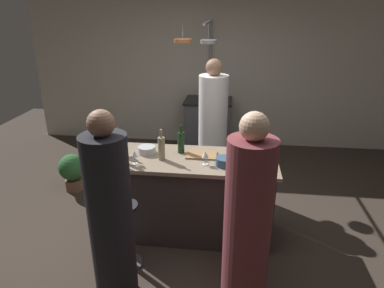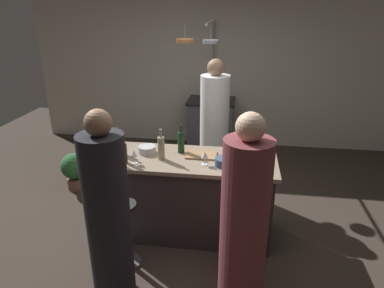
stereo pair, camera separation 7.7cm
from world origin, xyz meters
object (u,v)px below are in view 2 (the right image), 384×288
object	(u,v)px
bar_stool_right	(236,241)
potted_plant	(75,169)
bar_stool_left	(125,231)
pepper_mill	(125,153)
wine_bottle_red	(181,142)
mixing_bowl_steel	(147,149)
stove_range	(211,125)
guest_right	(244,229)
wine_bottle_rose	(116,154)
cutting_board	(201,155)
wine_glass_near_left_guest	(205,155)
wine_glass_by_chef	(134,154)
mixing_bowl_wooden	(250,157)
chef	(214,132)
wine_bottle_green	(119,144)
wine_bottle_white	(161,148)
mixing_bowl_blue	(224,162)
guest_left	(108,218)

from	to	relation	value
bar_stool_right	potted_plant	xyz separation A→B (m)	(-2.23, 1.36, -0.08)
bar_stool_left	pepper_mill	bearing A→B (deg)	102.14
wine_bottle_red	mixing_bowl_steel	distance (m)	0.38
stove_range	guest_right	bearing A→B (deg)	-80.72
pepper_mill	wine_bottle_rose	xyz separation A→B (m)	(-0.08, -0.05, 0.01)
cutting_board	pepper_mill	distance (m)	0.80
bar_stool_left	wine_glass_near_left_guest	world-z (taller)	wine_glass_near_left_guest
bar_stool_left	guest_right	bearing A→B (deg)	-19.76
wine_glass_by_chef	mixing_bowl_wooden	size ratio (longest dim) A/B	0.79
pepper_mill	wine_bottle_rose	distance (m)	0.09
stove_range	wine_glass_by_chef	size ratio (longest dim) A/B	6.10
chef	wine_bottle_green	world-z (taller)	chef
wine_bottle_green	wine_bottle_red	distance (m)	0.66
bar_stool_right	pepper_mill	distance (m)	1.38
potted_plant	pepper_mill	world-z (taller)	pepper_mill
cutting_board	wine_bottle_green	bearing A→B (deg)	-175.64
chef	wine_glass_by_chef	distance (m)	1.44
guest_right	wine_bottle_white	bearing A→B (deg)	131.85
wine_bottle_rose	potted_plant	bearing A→B (deg)	135.35
wine_glass_by_chef	mixing_bowl_blue	world-z (taller)	wine_glass_by_chef
pepper_mill	wine_bottle_rose	bearing A→B (deg)	-146.67
chef	wine_bottle_rose	distance (m)	1.57
wine_glass_near_left_guest	wine_glass_by_chef	bearing A→B (deg)	-174.38
mixing_bowl_wooden	mixing_bowl_steel	size ratio (longest dim) A/B	0.99
chef	guest_left	world-z (taller)	chef
wine_bottle_green	wine_glass_near_left_guest	bearing A→B (deg)	-9.22
chef	potted_plant	distance (m)	1.98
pepper_mill	wine_glass_near_left_guest	xyz separation A→B (m)	(0.80, 0.06, 0.00)
wine_bottle_rose	wine_glass_by_chef	xyz separation A→B (m)	(0.17, 0.04, -0.01)
bar_stool_right	wine_glass_near_left_guest	distance (m)	0.87
guest_left	wine_bottle_red	xyz separation A→B (m)	(0.40, 1.14, 0.23)
stove_range	mixing_bowl_wooden	size ratio (longest dim) A/B	4.79
wine_bottle_white	potted_plant	bearing A→B (deg)	150.48
potted_plant	mixing_bowl_steel	size ratio (longest dim) A/B	2.77
bar_stool_left	guest_left	xyz separation A→B (m)	(0.02, -0.38, 0.41)
guest_right	potted_plant	size ratio (longest dim) A/B	3.31
bar_stool_right	potted_plant	size ratio (longest dim) A/B	1.31
bar_stool_left	pepper_mill	size ratio (longest dim) A/B	3.24
cutting_board	wine_bottle_rose	world-z (taller)	wine_bottle_rose
chef	wine_glass_by_chef	xyz separation A→B (m)	(-0.70, -1.25, 0.18)
bar_stool_left	wine_bottle_green	xyz separation A→B (m)	(-0.22, 0.63, 0.64)
bar_stool_right	guest_right	world-z (taller)	guest_right
guest_left	potted_plant	distance (m)	2.18
pepper_mill	cutting_board	bearing A→B (deg)	20.72
wine_bottle_red	wine_bottle_rose	size ratio (longest dim) A/B	1.05
stove_range	wine_bottle_red	distance (m)	2.39
bar_stool_left	cutting_board	bearing A→B (deg)	47.08
guest_right	cutting_board	distance (m)	1.19
guest_left	wine_glass_by_chef	size ratio (longest dim) A/B	11.62
mixing_bowl_wooden	wine_glass_by_chef	bearing A→B (deg)	-168.26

